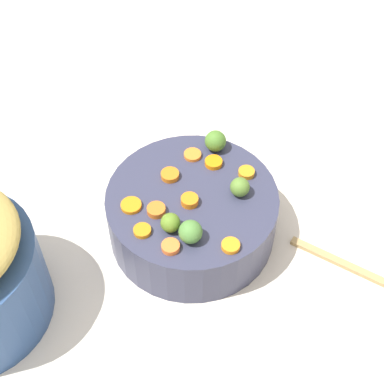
{
  "coord_description": "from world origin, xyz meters",
  "views": [
    {
      "loc": [
        -0.52,
        -0.31,
        0.79
      ],
      "look_at": [
        -0.02,
        -0.05,
        0.12
      ],
      "focal_mm": 53.74,
      "sensor_mm": 36.0,
      "label": 1
    }
  ],
  "objects": [
    {
      "name": "tabletop",
      "position": [
        0.0,
        0.0,
        0.01
      ],
      "size": [
        2.4,
        2.4,
        0.02
      ],
      "primitive_type": "cube",
      "color": "beige",
      "rests_on": "ground"
    },
    {
      "name": "serving_bowl_carrots",
      "position": [
        -0.02,
        -0.05,
        0.07
      ],
      "size": [
        0.27,
        0.27,
        0.09
      ],
      "primitive_type": "cylinder",
      "color": "#33364D",
      "rests_on": "tabletop"
    },
    {
      "name": "carrot_slice_0",
      "position": [
        -0.12,
        -0.07,
        0.12
      ],
      "size": [
        0.04,
        0.04,
        0.01
      ],
      "primitive_type": "cylinder",
      "rotation": [
        0.0,
        0.0,
        0.5
      ],
      "color": "orange",
      "rests_on": "serving_bowl_carrots"
    },
    {
      "name": "carrot_slice_1",
      "position": [
        -0.11,
        -0.02,
        0.12
      ],
      "size": [
        0.03,
        0.03,
        0.01
      ],
      "primitive_type": "cylinder",
      "rotation": [
        0.0,
        0.0,
        1.56
      ],
      "color": "orange",
      "rests_on": "serving_bowl_carrots"
    },
    {
      "name": "carrot_slice_2",
      "position": [
        -0.07,
        -0.02,
        0.12
      ],
      "size": [
        0.03,
        0.03,
        0.01
      ],
      "primitive_type": "cylinder",
      "rotation": [
        0.0,
        0.0,
        1.3
      ],
      "color": "orange",
      "rests_on": "serving_bowl_carrots"
    },
    {
      "name": "carrot_slice_3",
      "position": [
        0.06,
        -0.11,
        0.12
      ],
      "size": [
        0.03,
        0.03,
        0.01
      ],
      "primitive_type": "cylinder",
      "rotation": [
        0.0,
        0.0,
        1.69
      ],
      "color": "orange",
      "rests_on": "serving_bowl_carrots"
    },
    {
      "name": "carrot_slice_4",
      "position": [
        -0.03,
        -0.05,
        0.12
      ],
      "size": [
        0.03,
        0.03,
        0.01
      ],
      "primitive_type": "cylinder",
      "rotation": [
        0.0,
        0.0,
        4.58
      ],
      "color": "orange",
      "rests_on": "serving_bowl_carrots"
    },
    {
      "name": "carrot_slice_5",
      "position": [
        0.06,
        -0.05,
        0.12
      ],
      "size": [
        0.03,
        0.03,
        0.01
      ],
      "primitive_type": "cylinder",
      "rotation": [
        0.0,
        0.0,
        0.09
      ],
      "color": "orange",
      "rests_on": "serving_bowl_carrots"
    },
    {
      "name": "carrot_slice_6",
      "position": [
        -0.08,
        0.02,
        0.12
      ],
      "size": [
        0.04,
        0.04,
        0.01
      ],
      "primitive_type": "cylinder",
      "rotation": [
        0.0,
        0.0,
        2.4
      ],
      "color": "orange",
      "rests_on": "serving_bowl_carrots"
    },
    {
      "name": "carrot_slice_7",
      "position": [
        0.06,
        -0.01,
        0.12
      ],
      "size": [
        0.04,
        0.04,
        0.01
      ],
      "primitive_type": "cylinder",
      "rotation": [
        0.0,
        0.0,
        1.16
      ],
      "color": "orange",
      "rests_on": "serving_bowl_carrots"
    },
    {
      "name": "carrot_slice_8",
      "position": [
        -0.08,
        -0.14,
        0.12
      ],
      "size": [
        0.03,
        0.03,
        0.01
      ],
      "primitive_type": "cylinder",
      "rotation": [
        0.0,
        0.0,
        3.27
      ],
      "color": "orange",
      "rests_on": "serving_bowl_carrots"
    },
    {
      "name": "carrot_slice_9",
      "position": [
        -0.0,
        0.0,
        0.12
      ],
      "size": [
        0.04,
        0.04,
        0.01
      ],
      "primitive_type": "cylinder",
      "rotation": [
        0.0,
        0.0,
        2.57
      ],
      "color": "orange",
      "rests_on": "serving_bowl_carrots"
    },
    {
      "name": "brussels_sprout_0",
      "position": [
        -0.09,
        -0.05,
        0.13
      ],
      "size": [
        0.03,
        0.03,
        0.03
      ],
      "primitive_type": "sphere",
      "color": "#587D24",
      "rests_on": "serving_bowl_carrots"
    },
    {
      "name": "brussels_sprout_1",
      "position": [
        0.02,
        -0.11,
        0.13
      ],
      "size": [
        0.03,
        0.03,
        0.03
      ],
      "primitive_type": "sphere",
      "color": "#577D2F",
      "rests_on": "serving_bowl_carrots"
    },
    {
      "name": "brussels_sprout_2",
      "position": [
        0.09,
        -0.04,
        0.13
      ],
      "size": [
        0.04,
        0.04,
        0.04
      ],
      "primitive_type": "sphere",
      "color": "#4B792A",
      "rests_on": "serving_bowl_carrots"
    },
    {
      "name": "brussels_sprout_3",
      "position": [
        -0.09,
        -0.08,
        0.13
      ],
      "size": [
        0.03,
        0.03,
        0.03
      ],
      "primitive_type": "sphere",
      "color": "#4D8138",
      "rests_on": "serving_bowl_carrots"
    }
  ]
}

